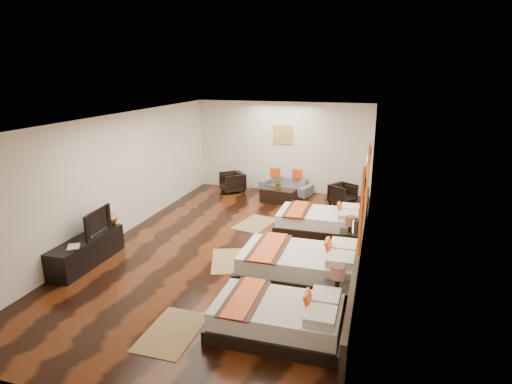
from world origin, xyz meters
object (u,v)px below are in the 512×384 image
(sofa, at_px, (286,186))
(armchair_left, at_px, (232,182))
(bed_mid, at_px, (301,265))
(tv_console, at_px, (87,251))
(bed_near, at_px, (279,317))
(table_plant, at_px, (279,184))
(armchair_right, at_px, (343,194))
(nightstand_a, at_px, (336,297))
(book, at_px, (67,248))
(tv, at_px, (94,222))
(coffee_table, at_px, (279,196))
(bed_far, at_px, (320,221))
(figurine, at_px, (110,217))
(nightstand_b, at_px, (349,239))

(sofa, distance_m, armchair_left, 1.69)
(bed_mid, bearing_deg, tv_console, -172.28)
(bed_near, xyz_separation_m, tv_console, (-4.19, 1.17, 0.02))
(table_plant, bearing_deg, armchair_right, 10.27)
(nightstand_a, xyz_separation_m, sofa, (-2.25, 6.50, -0.05))
(book, height_order, sofa, book)
(bed_near, bearing_deg, tv_console, 164.42)
(bed_mid, distance_m, sofa, 5.70)
(tv, distance_m, coffee_table, 5.54)
(table_plant, bearing_deg, bed_far, -53.64)
(figurine, height_order, sofa, figurine)
(figurine, bearing_deg, bed_near, -25.44)
(bed_far, bearing_deg, sofa, 116.58)
(armchair_left, xyz_separation_m, armchair_right, (3.46, -0.27, -0.02))
(tv, relative_size, book, 3.12)
(bed_mid, distance_m, tv, 4.19)
(tv_console, xyz_separation_m, sofa, (2.69, 6.07, -0.03))
(book, bearing_deg, bed_far, 40.42)
(nightstand_b, relative_size, sofa, 0.48)
(tv, bearing_deg, coffee_table, -33.98)
(nightstand_a, distance_m, armchair_left, 7.29)
(bed_mid, distance_m, tv_console, 4.24)
(bed_near, xyz_separation_m, bed_mid, (0.00, 1.74, 0.04))
(nightstand_a, bearing_deg, coffee_table, 112.23)
(bed_far, relative_size, table_plant, 6.97)
(tv, relative_size, armchair_right, 1.40)
(bed_near, height_order, armchair_right, bed_near)
(bed_mid, distance_m, bed_far, 2.49)
(figurine, bearing_deg, armchair_left, 78.01)
(tv_console, xyz_separation_m, book, (0.00, -0.51, 0.29))
(bed_far, bearing_deg, bed_mid, -89.94)
(book, bearing_deg, armchair_right, 52.94)
(figurine, xyz_separation_m, armchair_right, (4.50, 4.62, -0.41))
(nightstand_a, bearing_deg, table_plant, 112.18)
(bed_far, bearing_deg, nightstand_a, -77.90)
(nightstand_b, bearing_deg, bed_near, -102.98)
(bed_far, distance_m, armchair_left, 4.13)
(book, relative_size, sofa, 0.18)
(tv_console, relative_size, sofa, 1.09)
(sofa, relative_size, table_plant, 5.75)
(tv_console, height_order, coffee_table, tv_console)
(bed_near, height_order, tv, tv)
(nightstand_a, distance_m, nightstand_b, 2.52)
(bed_mid, xyz_separation_m, armchair_left, (-3.16, 5.15, 0.03))
(sofa, height_order, armchair_left, armchair_left)
(book, relative_size, armchair_right, 0.45)
(bed_far, relative_size, figurine, 6.30)
(book, height_order, armchair_right, armchair_right)
(tv, bearing_deg, armchair_right, -45.85)
(bed_far, xyz_separation_m, coffee_table, (-1.50, 2.02, -0.06))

